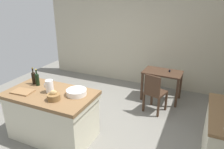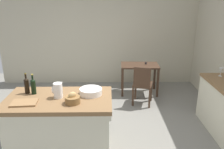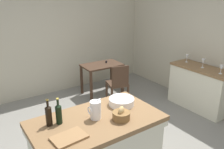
% 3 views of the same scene
% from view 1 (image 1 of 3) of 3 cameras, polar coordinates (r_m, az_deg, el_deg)
% --- Properties ---
extents(ground_plane, '(6.76, 6.76, 0.00)m').
position_cam_1_polar(ground_plane, '(4.24, -6.04, -14.47)').
color(ground_plane, slate).
extents(wall_back, '(5.32, 0.12, 2.60)m').
position_cam_1_polar(wall_back, '(5.95, 6.15, 9.83)').
color(wall_back, '#B2AA93').
rests_on(wall_back, ground).
extents(island_table, '(1.54, 0.89, 0.89)m').
position_cam_1_polar(island_table, '(3.93, -15.99, -10.13)').
color(island_table, brown).
rests_on(island_table, ground).
extents(side_cabinet, '(0.52, 1.25, 0.89)m').
position_cam_1_polar(side_cabinet, '(3.66, 27.97, -15.27)').
color(side_cabinet, brown).
rests_on(side_cabinet, ground).
extents(writing_desk, '(0.92, 0.60, 0.78)m').
position_cam_1_polar(writing_desk, '(5.17, 13.55, -0.45)').
color(writing_desk, '#3D281C').
rests_on(writing_desk, ground).
extents(wooden_chair, '(0.49, 0.49, 0.90)m').
position_cam_1_polar(wooden_chair, '(4.61, 11.50, -4.68)').
color(wooden_chair, '#3D281C').
rests_on(wooden_chair, ground).
extents(pitcher, '(0.17, 0.13, 0.26)m').
position_cam_1_polar(pitcher, '(3.70, -16.68, -3.06)').
color(pitcher, white).
rests_on(pitcher, island_table).
extents(wash_bowl, '(0.34, 0.34, 0.09)m').
position_cam_1_polar(wash_bowl, '(3.55, -9.66, -4.76)').
color(wash_bowl, white).
rests_on(wash_bowl, island_table).
extents(bread_basket, '(0.21, 0.21, 0.17)m').
position_cam_1_polar(bread_basket, '(3.45, -15.62, -5.79)').
color(bread_basket, brown).
rests_on(bread_basket, island_table).
extents(cutting_board, '(0.36, 0.26, 0.02)m').
position_cam_1_polar(cutting_board, '(3.91, -23.18, -4.31)').
color(cutting_board, olive).
rests_on(cutting_board, island_table).
extents(wine_bottle_dark, '(0.07, 0.07, 0.31)m').
position_cam_1_polar(wine_bottle_dark, '(4.05, -19.73, -1.14)').
color(wine_bottle_dark, black).
rests_on(wine_bottle_dark, island_table).
extents(wine_bottle_amber, '(0.07, 0.07, 0.32)m').
position_cam_1_polar(wine_bottle_amber, '(4.13, -20.58, -0.74)').
color(wine_bottle_amber, black).
rests_on(wine_bottle_amber, island_table).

